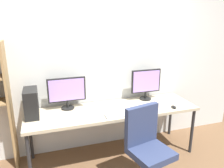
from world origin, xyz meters
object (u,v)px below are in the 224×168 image
Objects in this scene: monitor_left at (67,92)px; computer_mouse at (174,107)px; desk at (113,112)px; office_chair at (147,156)px; keyboard_main at (119,115)px; monitor_right at (146,83)px; pc_tower at (31,103)px.

computer_mouse is (1.43, -0.45, -0.23)m from monitor_left.
office_chair is (0.20, -0.70, -0.29)m from desk.
desk is 0.24m from keyboard_main.
monitor_right is at bearing 66.08° from office_chair.
pc_tower is (-0.47, -0.11, -0.07)m from monitor_left.
monitor_right reaches higher than monitor_left.
keyboard_main is at bearing -143.60° from monitor_right.
monitor_left is 1.51m from computer_mouse.
office_chair reaches higher than keyboard_main.
pc_tower is at bearing 169.98° from computer_mouse.
monitor_left reaches higher than desk.
desk is at bearing -5.36° from pc_tower.
desk is at bearing -160.52° from monitor_right.
keyboard_main is 0.83m from computer_mouse.
monitor_left is (-0.80, 0.91, 0.59)m from office_chair.
monitor_left is at bearing 180.00° from monitor_right.
desk is 5.01× the size of monitor_right.
office_chair is 1.34m from monitor_left.
computer_mouse is at bearing -10.02° from pc_tower.
desk is at bearing 90.00° from keyboard_main.
keyboard_main is at bearing -36.40° from monitor_left.
office_chair is 0.62m from keyboard_main.
office_chair is 2.72× the size of pc_tower.
pc_tower reaches higher than desk.
keyboard_main is at bearing -90.00° from desk.
computer_mouse is (1.89, -0.33, -0.17)m from pc_tower.
keyboard_main reaches higher than desk.
monitor_right is 1.67m from pc_tower.
desk is 0.78m from office_chair.
desk is at bearing 164.16° from computer_mouse.
monitor_right is 1.30× the size of pc_tower.
desk is 0.70m from monitor_left.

